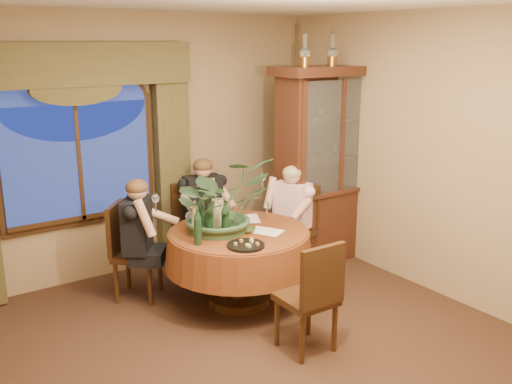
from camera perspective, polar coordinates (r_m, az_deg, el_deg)
floor at (r=4.75m, az=0.94°, el=-16.95°), size 5.00×5.00×0.00m
wall_back at (r=6.33m, az=-12.38°, el=4.51°), size 4.50×0.00×4.50m
wall_right at (r=5.76m, az=19.52°, el=2.98°), size 0.00×5.00×5.00m
window at (r=6.09m, az=-17.28°, el=2.81°), size 1.62×0.10×1.32m
arched_transom at (r=5.98m, az=-17.86°, el=10.13°), size 1.60×0.06×0.44m
drapery_right at (r=6.44m, az=-8.32°, el=2.88°), size 0.38×0.14×2.32m
swag_valance at (r=5.89m, az=-17.78°, el=12.03°), size 2.45×0.16×0.42m
dining_table at (r=5.59m, az=-1.70°, el=-7.50°), size 1.85×1.85×0.75m
china_cabinet at (r=6.62m, az=7.27°, el=2.70°), size 1.38×0.55×2.24m
oil_lamp_left at (r=6.22m, az=4.92°, el=13.94°), size 0.11×0.11×0.34m
oil_lamp_center at (r=6.47m, az=7.65°, el=13.91°), size 0.11×0.11×0.34m
oil_lamp_right at (r=6.74m, az=10.17°, el=13.85°), size 0.11×0.11×0.34m
chair_right at (r=6.33m, az=3.72°, el=-3.79°), size 0.54×0.54×0.96m
chair_back_right at (r=6.40m, az=-5.95°, el=-3.62°), size 0.46×0.46×0.96m
chair_back at (r=5.79m, az=-11.79°, el=-5.89°), size 0.59×0.59×0.96m
chair_front_left at (r=4.77m, az=5.04°, el=-10.28°), size 0.43×0.43×0.96m
person_pink at (r=6.27m, az=3.64°, el=-2.74°), size 0.52×0.54×1.21m
person_back at (r=5.64m, az=-11.73°, el=-4.88°), size 0.60×0.61×1.25m
person_scarf at (r=6.38m, az=-5.29°, el=-2.18°), size 0.52×0.49×1.27m
stoneware_vase at (r=5.46m, az=-3.86°, el=-2.26°), size 0.16×0.16×0.30m
centerpiece_plant at (r=5.33m, az=-3.66°, el=2.43°), size 0.94×1.04×0.81m
olive_bowl at (r=5.40m, az=-0.83°, el=-3.81°), size 0.15×0.15×0.05m
cheese_platter at (r=5.04m, az=-1.03°, el=-5.36°), size 0.33×0.33×0.02m
wine_bottle_0 at (r=5.24m, az=-4.68°, el=-2.83°), size 0.07×0.07×0.33m
wine_bottle_1 at (r=5.07m, az=-5.84°, el=-3.48°), size 0.07×0.07×0.33m
wine_bottle_2 at (r=5.30m, az=-6.10°, el=-2.65°), size 0.07×0.07×0.33m
wine_bottle_3 at (r=5.43m, az=-5.57°, el=-2.20°), size 0.07×0.07×0.33m
wine_bottle_4 at (r=5.36m, az=-4.03°, el=-2.38°), size 0.07×0.07×0.33m
wine_bottle_5 at (r=5.24m, az=-3.11°, el=-2.80°), size 0.07×0.07×0.33m
tasting_paper_0 at (r=5.42m, az=1.03°, el=-3.95°), size 0.33×0.36×0.00m
tasting_paper_1 at (r=5.79m, az=-0.76°, el=-2.68°), size 0.32×0.36×0.00m
wine_glass_person_pink at (r=5.80m, az=1.09°, el=-1.78°), size 0.07×0.07×0.18m
wine_glass_person_back at (r=5.48m, az=-6.74°, el=-2.90°), size 0.07×0.07×0.18m
wine_glass_person_scarf at (r=5.85m, az=-3.59°, el=-1.65°), size 0.07×0.07×0.18m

